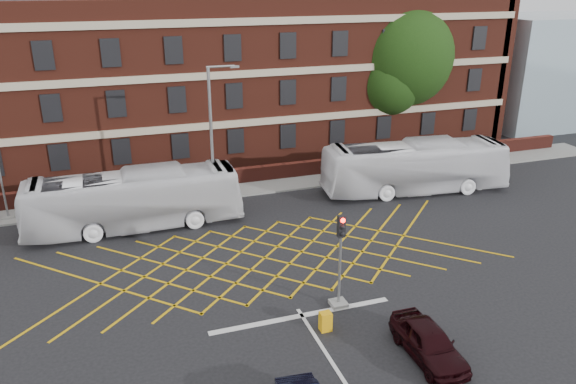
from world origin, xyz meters
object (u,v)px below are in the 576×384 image
object	(u,v)px
utility_cabinet	(325,321)
street_lamp	(214,166)
car_maroon	(429,342)
deciduous_tree	(401,63)
bus_right	(415,167)
bus_left	(134,200)
traffic_light_near	(340,270)
traffic_light_far	(3,191)

from	to	relation	value
utility_cabinet	street_lamp	bearing A→B (deg)	97.15
car_maroon	deciduous_tree	distance (m)	29.16
bus_right	bus_left	bearing A→B (deg)	96.97
bus_left	traffic_light_near	bearing A→B (deg)	-145.60
car_maroon	traffic_light_far	bearing A→B (deg)	131.27
traffic_light_far	street_lamp	world-z (taller)	street_lamp
bus_left	street_lamp	size ratio (longest dim) A/B	1.37
bus_left	bus_right	world-z (taller)	bus_right
bus_right	utility_cabinet	distance (m)	17.14
traffic_light_near	car_maroon	bearing A→B (deg)	-67.82
bus_left	utility_cabinet	size ratio (longest dim) A/B	14.79
car_maroon	traffic_light_near	xyz separation A→B (m)	(-1.76, 4.31, 1.10)
car_maroon	traffic_light_near	bearing A→B (deg)	112.76
traffic_light_near	street_lamp	distance (m)	12.20
car_maroon	bus_right	bearing A→B (deg)	61.72
utility_cabinet	car_maroon	bearing A→B (deg)	-43.55
traffic_light_far	bus_left	bearing A→B (deg)	-26.92
utility_cabinet	traffic_light_far	bearing A→B (deg)	129.57
bus_right	traffic_light_far	distance (m)	25.25
car_maroon	utility_cabinet	world-z (taller)	car_maroon
bus_left	deciduous_tree	world-z (taller)	deciduous_tree
traffic_light_near	bus_left	bearing A→B (deg)	124.20
car_maroon	deciduous_tree	size ratio (longest dim) A/B	0.34
street_lamp	utility_cabinet	xyz separation A→B (m)	(1.66, -13.27, -2.60)
bus_right	deciduous_tree	bearing A→B (deg)	-15.34
car_maroon	traffic_light_far	size ratio (longest dim) A/B	0.91
traffic_light_near	traffic_light_far	distance (m)	20.88
bus_right	utility_cabinet	world-z (taller)	bus_right
bus_right	car_maroon	bearing A→B (deg)	158.38
bus_right	street_lamp	world-z (taller)	street_lamp
bus_left	traffic_light_far	xyz separation A→B (m)	(-7.06, 3.58, 0.09)
traffic_light_near	traffic_light_far	size ratio (longest dim) A/B	1.00
traffic_light_near	street_lamp	xyz separation A→B (m)	(-2.89, 11.79, 1.25)
deciduous_tree	utility_cabinet	bearing A→B (deg)	-124.68
car_maroon	street_lamp	xyz separation A→B (m)	(-4.65, 16.10, 2.34)
street_lamp	traffic_light_far	bearing A→B (deg)	165.56
bus_right	traffic_light_near	world-z (taller)	traffic_light_near
car_maroon	street_lamp	size ratio (longest dim) A/B	0.44
utility_cabinet	traffic_light_near	bearing A→B (deg)	50.34
bus_right	deciduous_tree	distance (m)	12.02
traffic_light_far	traffic_light_near	bearing A→B (deg)	-45.25
street_lamp	car_maroon	bearing A→B (deg)	-73.90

